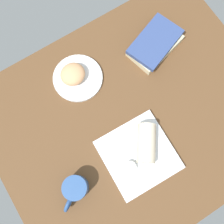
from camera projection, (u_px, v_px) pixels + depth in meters
dining_table at (133, 118)px, 108.45cm from camera, size 110.00×90.00×4.00cm
round_plate at (78, 78)px, 109.60cm from camera, size 20.08×20.08×1.40cm
scone_pastry at (73, 74)px, 106.24cm from camera, size 11.26×10.78×5.65cm
square_plate at (138, 155)px, 102.23cm from camera, size 26.44×26.44×1.60cm
sauce_cup at (130, 167)px, 99.24cm from camera, size 4.41×4.41×2.08cm
breakfast_wrap at (146, 143)px, 99.04cm from camera, size 13.78×15.56×6.78cm
book_stack at (155, 44)px, 110.88cm from camera, size 25.16×20.20×5.51cm
coffee_mug at (75, 189)px, 95.84cm from camera, size 12.05×9.98×8.59cm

